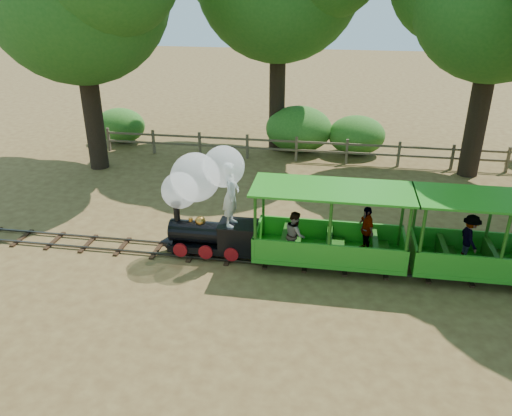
% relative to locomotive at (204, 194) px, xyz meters
% --- Properties ---
extents(ground, '(90.00, 90.00, 0.00)m').
position_rel_locomotive_xyz_m(ground, '(2.63, -0.06, -1.71)').
color(ground, olive).
rests_on(ground, ground).
extents(track, '(22.00, 1.00, 0.10)m').
position_rel_locomotive_xyz_m(track, '(2.63, -0.06, -1.64)').
color(track, '#3F3D3A').
rests_on(track, ground).
extents(locomotive, '(2.65, 1.25, 3.04)m').
position_rel_locomotive_xyz_m(locomotive, '(0.00, 0.00, 0.00)').
color(locomotive, black).
rests_on(locomotive, ground).
extents(carriage_front, '(3.89, 1.59, 2.02)m').
position_rel_locomotive_xyz_m(carriage_front, '(3.18, -0.09, -0.89)').
color(carriage_front, '#2A8E1F').
rests_on(carriage_front, track).
extents(carriage_rear, '(3.89, 1.59, 2.02)m').
position_rel_locomotive_xyz_m(carriage_rear, '(7.08, -0.07, -0.87)').
color(carriage_rear, '#2A8E1F').
rests_on(carriage_rear, track).
extents(fence, '(18.10, 0.10, 1.00)m').
position_rel_locomotive_xyz_m(fence, '(2.63, 7.94, -1.13)').
color(fence, brown).
rests_on(fence, ground).
extents(shrub_west, '(2.22, 1.71, 1.53)m').
position_rel_locomotive_xyz_m(shrub_west, '(-6.37, 9.24, -0.94)').
color(shrub_west, '#2D6B1E').
rests_on(shrub_west, ground).
extents(shrub_mid_w, '(2.79, 2.15, 1.93)m').
position_rel_locomotive_xyz_m(shrub_mid_w, '(1.60, 9.24, -0.75)').
color(shrub_mid_w, '#2D6B1E').
rests_on(shrub_mid_w, ground).
extents(shrub_mid_e, '(2.35, 1.80, 1.62)m').
position_rel_locomotive_xyz_m(shrub_mid_e, '(4.01, 9.24, -0.90)').
color(shrub_mid_e, '#2D6B1E').
rests_on(shrub_mid_e, ground).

